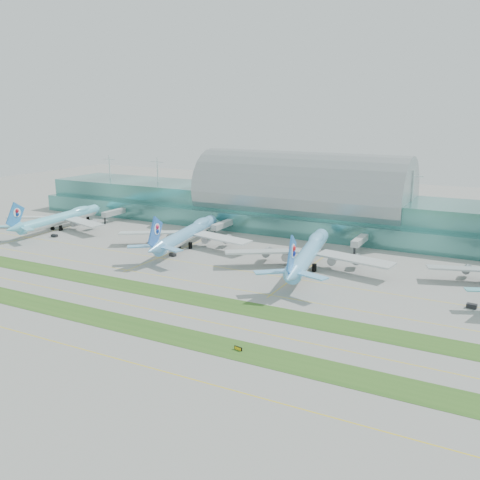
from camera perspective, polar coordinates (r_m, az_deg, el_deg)
The scene contains 19 objects.
ground at distance 196.94m, azimuth -7.54°, elevation -5.94°, with size 700.00×700.00×0.00m, color gray.
terminal at distance 304.01m, azimuth 6.53°, elevation 3.90°, with size 340.00×69.10×36.00m.
grass_strip_near at distance 176.48m, azimuth -12.84°, elevation -8.56°, with size 420.00×12.00×0.08m, color #2D591E.
grass_strip_far at distance 198.46m, azimuth -7.21°, elevation -5.76°, with size 420.00×12.00×0.08m, color #2D591E.
taxiline_a at distance 163.26m, azimuth -17.47°, elevation -10.77°, with size 420.00×0.35×0.01m, color yellow.
taxiline_b at distance 186.47m, azimuth -10.04°, elevation -7.19°, with size 420.00×0.35×0.01m, color yellow.
taxiline_c at distance 211.01m, azimuth -4.72°, elevation -4.50°, with size 420.00×0.35×0.01m, color yellow.
taxiline_d at distance 228.94m, azimuth -1.76°, elevation -2.98°, with size 420.00×0.35×0.01m, color yellow.
airliner_a at distance 318.48m, azimuth -18.54°, elevation 2.28°, with size 65.55×74.69×20.55m.
airliner_b at distance 264.74m, azimuth -5.58°, elevation 0.78°, with size 68.62×78.74×21.76m.
airliner_c at distance 229.06m, azimuth 7.37°, elevation -1.26°, with size 71.46×82.06×22.69m.
gse_a at distance 317.85m, azimuth -22.24°, elevation 0.94°, with size 4.02×2.11×1.86m, color #EEB30E.
gse_b at distance 300.14m, azimuth -19.19°, elevation 0.45°, with size 3.41×1.80×1.41m, color black.
gse_c at distance 248.50m, azimuth -7.19°, elevation -1.57°, with size 3.25×1.79×1.30m, color black.
gse_d at distance 257.69m, azimuth -6.77°, elevation -0.96°, with size 3.24×1.90×1.69m, color black.
gse_e at distance 225.48m, azimuth 6.02°, elevation -3.12°, with size 2.94×1.55×1.50m, color gold.
gse_f at distance 218.36m, azimuth 7.78°, elevation -3.76°, with size 3.35×1.54×1.36m, color black.
gse_g at distance 199.88m, azimuth 23.48°, elevation -6.47°, with size 3.32×1.95×1.58m, color black.
taxiway_sign_east at distance 153.48m, azimuth -0.20°, elevation -11.49°, with size 2.70×0.79×1.14m.
Camera 1 is at (108.58, -150.37, 66.24)m, focal length 40.00 mm.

